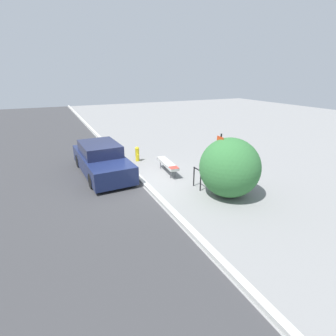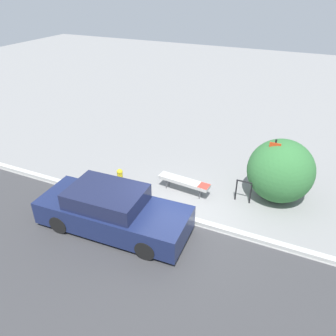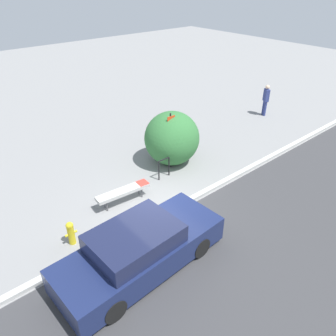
{
  "view_description": "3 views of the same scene",
  "coord_description": "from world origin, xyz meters",
  "views": [
    {
      "loc": [
        9.7,
        -3.33,
        4.29
      ],
      "look_at": [
        1.17,
        0.69,
        0.88
      ],
      "focal_mm": 28.0,
      "sensor_mm": 36.0,
      "label": 1
    },
    {
      "loc": [
        3.09,
        -7.72,
        6.74
      ],
      "look_at": [
        -0.93,
        1.05,
        1.1
      ],
      "focal_mm": 35.0,
      "sensor_mm": 36.0,
      "label": 2
    },
    {
      "loc": [
        -5.15,
        -6.44,
        6.86
      ],
      "look_at": [
        0.94,
        0.77,
        1.13
      ],
      "focal_mm": 35.0,
      "sensor_mm": 36.0,
      "label": 3
    }
  ],
  "objects": [
    {
      "name": "bike_rack",
      "position": [
        1.58,
        1.76,
        0.5
      ],
      "size": [
        0.55,
        0.05,
        0.83
      ],
      "rotation": [
        0.0,
        0.0,
        0.0
      ],
      "color": "black",
      "rests_on": "ground_plane"
    },
    {
      "name": "fire_hydrant",
      "position": [
        -2.72,
        0.76,
        0.41
      ],
      "size": [
        0.36,
        0.22,
        0.77
      ],
      "color": "gold",
      "rests_on": "ground_plane"
    },
    {
      "name": "sign_post",
      "position": [
        2.3,
        2.23,
        1.38
      ],
      "size": [
        0.36,
        0.08,
        2.3
      ],
      "color": "black",
      "rests_on": "ground_plane"
    },
    {
      "name": "parked_car_near",
      "position": [
        -1.73,
        -1.27,
        0.64
      ],
      "size": [
        4.71,
        1.94,
        1.38
      ],
      "rotation": [
        0.0,
        0.0,
        0.05
      ],
      "color": "black",
      "rests_on": "ground_plane"
    },
    {
      "name": "shrub_hedge",
      "position": [
        2.6,
        2.48,
        1.09
      ],
      "size": [
        2.22,
        2.19,
        2.18
      ],
      "color": "#337038",
      "rests_on": "ground_plane"
    },
    {
      "name": "ground_plane",
      "position": [
        0.0,
        0.0,
        0.0
      ],
      "size": [
        60.0,
        60.0,
        0.0
      ],
      "primitive_type": "plane",
      "color": "gray"
    },
    {
      "name": "curb",
      "position": [
        0.0,
        0.0,
        0.07
      ],
      "size": [
        60.0,
        0.2,
        0.13
      ],
      "color": "#B7B7B2",
      "rests_on": "ground_plane"
    },
    {
      "name": "bench",
      "position": [
        -0.47,
        1.44,
        0.44
      ],
      "size": [
        1.93,
        0.55,
        0.52
      ],
      "rotation": [
        0.0,
        0.0,
        -0.08
      ],
      "color": "#515156",
      "rests_on": "ground_plane"
    }
  ]
}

